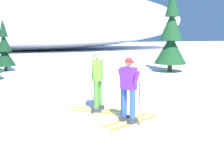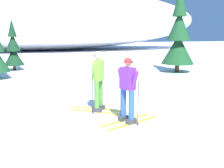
{
  "view_description": "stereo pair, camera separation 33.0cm",
  "coord_description": "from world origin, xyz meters",
  "px_view_note": "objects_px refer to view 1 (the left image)",
  "views": [
    {
      "loc": [
        -1.46,
        -5.96,
        2.34
      ],
      "look_at": [
        0.59,
        0.78,
        0.95
      ],
      "focal_mm": 41.3,
      "sensor_mm": 36.0,
      "label": 1
    },
    {
      "loc": [
        -1.14,
        -6.05,
        2.34
      ],
      "look_at": [
        0.59,
        0.78,
        0.95
      ],
      "focal_mm": 41.3,
      "sensor_mm": 36.0,
      "label": 2
    }
  ],
  "objects_px": {
    "pine_tree_center_right": "(4,49)",
    "pine_tree_far_right": "(171,37)",
    "skier_purple_jacket": "(129,89)",
    "skier_lime_jacket": "(97,80)"
  },
  "relations": [
    {
      "from": "skier_lime_jacket",
      "to": "pine_tree_center_right",
      "type": "xyz_separation_m",
      "value": [
        -3.5,
        10.07,
        0.4
      ]
    },
    {
      "from": "pine_tree_far_right",
      "to": "skier_lime_jacket",
      "type": "bearing_deg",
      "value": -132.77
    },
    {
      "from": "skier_purple_jacket",
      "to": "pine_tree_center_right",
      "type": "bearing_deg",
      "value": 109.7
    },
    {
      "from": "skier_purple_jacket",
      "to": "pine_tree_far_right",
      "type": "height_order",
      "value": "pine_tree_far_right"
    },
    {
      "from": "skier_lime_jacket",
      "to": "skier_purple_jacket",
      "type": "distance_m",
      "value": 1.33
    },
    {
      "from": "pine_tree_center_right",
      "to": "pine_tree_far_right",
      "type": "relative_size",
      "value": 0.64
    },
    {
      "from": "skier_purple_jacket",
      "to": "pine_tree_far_right",
      "type": "distance_m",
      "value": 9.89
    },
    {
      "from": "skier_lime_jacket",
      "to": "skier_purple_jacket",
      "type": "height_order",
      "value": "skier_lime_jacket"
    },
    {
      "from": "skier_purple_jacket",
      "to": "pine_tree_far_right",
      "type": "xyz_separation_m",
      "value": [
        5.72,
        7.98,
        1.22
      ]
    },
    {
      "from": "skier_lime_jacket",
      "to": "pine_tree_far_right",
      "type": "xyz_separation_m",
      "value": [
        6.26,
        6.77,
        1.16
      ]
    }
  ]
}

